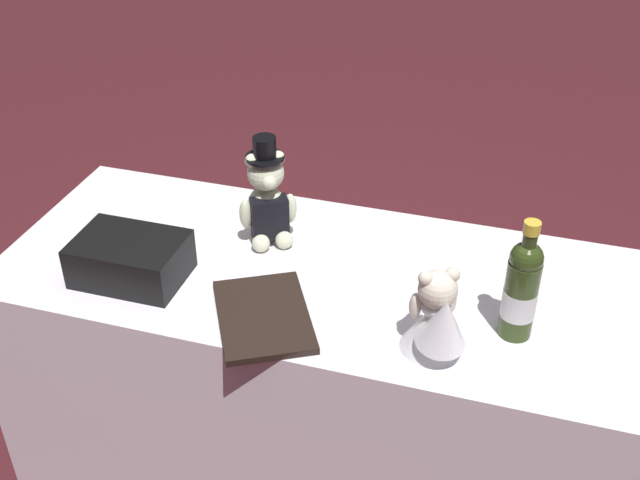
{
  "coord_description": "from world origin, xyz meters",
  "views": [
    {
      "loc": [
        -0.49,
        1.61,
        1.93
      ],
      "look_at": [
        0.0,
        0.0,
        0.81
      ],
      "focal_mm": 44.6,
      "sensor_mm": 36.0,
      "label": 1
    }
  ],
  "objects": [
    {
      "name": "ground_plane",
      "position": [
        0.0,
        0.0,
        0.0
      ],
      "size": [
        12.0,
        12.0,
        0.0
      ],
      "primitive_type": "plane",
      "color": "#47191E"
    },
    {
      "name": "reception_table",
      "position": [
        0.0,
        0.0,
        0.36
      ],
      "size": [
        1.69,
        0.7,
        0.71
      ],
      "primitive_type": "cube",
      "color": "white",
      "rests_on": "ground_plane"
    },
    {
      "name": "teddy_bear_groom",
      "position": [
        0.18,
        -0.11,
        0.84
      ],
      "size": [
        0.15,
        0.15,
        0.31
      ],
      "color": "beige",
      "rests_on": "reception_table"
    },
    {
      "name": "teddy_bear_bride",
      "position": [
        -0.34,
        0.22,
        0.81
      ],
      "size": [
        0.18,
        0.2,
        0.22
      ],
      "color": "white",
      "rests_on": "reception_table"
    },
    {
      "name": "champagne_bottle",
      "position": [
        -0.51,
        0.1,
        0.84
      ],
      "size": [
        0.08,
        0.08,
        0.31
      ],
      "color": "#2D3D17",
      "rests_on": "reception_table"
    },
    {
      "name": "signing_pen",
      "position": [
        -0.5,
        -0.13,
        0.72
      ],
      "size": [
        0.03,
        0.14,
        0.01
      ],
      "color": "navy",
      "rests_on": "reception_table"
    },
    {
      "name": "gift_case_black",
      "position": [
        0.46,
        0.16,
        0.77
      ],
      "size": [
        0.28,
        0.2,
        0.11
      ],
      "color": "black",
      "rests_on": "reception_table"
    },
    {
      "name": "guestbook",
      "position": [
        0.07,
        0.22,
        0.72
      ],
      "size": [
        0.33,
        0.37,
        0.02
      ],
      "primitive_type": "cube",
      "rotation": [
        0.0,
        0.0,
        0.5
      ],
      "color": "black",
      "rests_on": "reception_table"
    }
  ]
}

